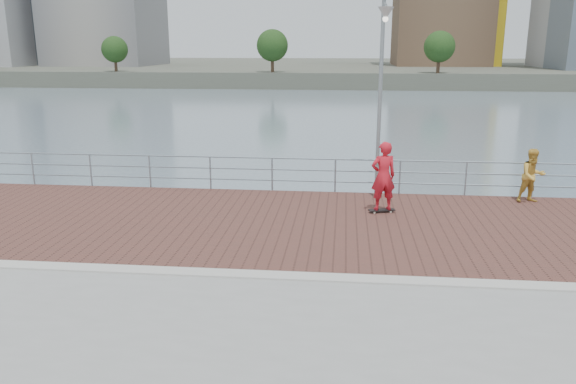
# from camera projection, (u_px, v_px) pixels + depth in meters

# --- Properties ---
(water) EXTENTS (400.00, 400.00, 0.00)m
(water) POSITION_uv_depth(u_px,v_px,m) (279.00, 363.00, 12.10)
(water) COLOR slate
(water) RESTS_ON ground
(brick_lane) EXTENTS (40.00, 6.80, 0.02)m
(brick_lane) POSITION_uv_depth(u_px,v_px,m) (294.00, 223.00, 15.05)
(brick_lane) COLOR brown
(brick_lane) RESTS_ON seawall
(curb) EXTENTS (40.00, 0.40, 0.06)m
(curb) POSITION_uv_depth(u_px,v_px,m) (278.00, 276.00, 11.58)
(curb) COLOR #B7B5AD
(curb) RESTS_ON seawall
(far_shore) EXTENTS (320.00, 95.00, 2.50)m
(far_shore) POSITION_uv_depth(u_px,v_px,m) (340.00, 69.00, 129.63)
(far_shore) COLOR #4C5142
(far_shore) RESTS_ON ground
(guardrail) EXTENTS (39.06, 0.06, 1.13)m
(guardrail) POSITION_uv_depth(u_px,v_px,m) (304.00, 171.00, 18.14)
(guardrail) COLOR #8C9EA8
(guardrail) RESTS_ON brick_lane
(street_lamp) EXTENTS (0.43, 1.26, 5.96)m
(street_lamp) POSITION_uv_depth(u_px,v_px,m) (382.00, 60.00, 16.12)
(street_lamp) COLOR gray
(street_lamp) RESTS_ON brick_lane
(skateboard) EXTENTS (0.77, 0.39, 0.09)m
(skateboard) POSITION_uv_depth(u_px,v_px,m) (382.00, 210.00, 15.98)
(skateboard) COLOR black
(skateboard) RESTS_ON brick_lane
(skateboarder) EXTENTS (0.81, 0.64, 1.96)m
(skateboarder) POSITION_uv_depth(u_px,v_px,m) (383.00, 176.00, 15.73)
(skateboarder) COLOR red
(skateboarder) RESTS_ON skateboard
(bystander) EXTENTS (0.92, 0.79, 1.64)m
(bystander) POSITION_uv_depth(u_px,v_px,m) (532.00, 176.00, 16.84)
(bystander) COLOR gold
(bystander) RESTS_ON brick_lane
(shoreline_trees) EXTENTS (169.77, 4.95, 6.59)m
(shoreline_trees) POSITION_uv_depth(u_px,v_px,m) (460.00, 47.00, 82.81)
(shoreline_trees) COLOR #473323
(shoreline_trees) RESTS_ON far_shore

